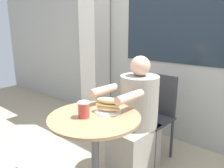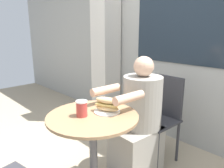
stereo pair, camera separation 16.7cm
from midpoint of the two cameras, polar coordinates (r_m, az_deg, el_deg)
storefront_wall at (r=2.61m, az=21.85°, el=14.95°), size 8.00×0.09×2.80m
lattice_pillar at (r=3.12m, az=-0.10°, el=11.96°), size 0.30×0.30×2.40m
cafe_table at (r=1.69m, az=-2.05°, el=-14.28°), size 0.67×0.67×0.72m
diner_chair at (r=2.30m, az=14.88°, el=-6.77°), size 0.40×0.40×0.87m
seated_diner at (r=2.05m, az=9.38°, el=-10.57°), size 0.37×0.64×1.10m
sandwich_on_plate at (r=1.64m, az=1.65°, el=-5.71°), size 0.20×0.20×0.12m
drink_cup at (r=1.57m, az=-4.90°, el=-6.44°), size 0.08×0.08×0.12m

